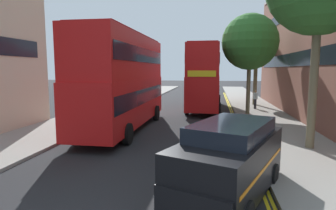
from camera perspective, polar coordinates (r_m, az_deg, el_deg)
The scene contains 10 objects.
sidewalk_right at distance 19.72m, azimuth 19.97°, elevation -3.56°, with size 4.00×80.00×0.14m, color gray.
sidewalk_left at distance 21.47m, azimuth -16.55°, elevation -2.58°, with size 4.00×80.00×0.14m, color gray.
kerb_line_outer at distance 17.49m, azimuth 14.38°, elevation -4.89°, with size 0.10×56.00×0.01m, color yellow.
kerb_line_inner at distance 17.48m, azimuth 13.86°, elevation -4.89°, with size 0.10×56.00×0.01m, color yellow.
double_decker_bus_away at distance 17.03m, azimuth -8.88°, elevation 5.19°, with size 2.84×10.82×5.64m.
double_decker_bus_oncoming at distance 25.72m, azimuth 7.47°, elevation 5.84°, with size 2.92×10.84×5.64m.
taxi_minivan at distance 8.21m, azimuth 12.09°, elevation -10.83°, with size 3.54×5.16×2.12m.
pedestrian_far at distance 26.20m, azimuth 17.13°, elevation 1.13°, with size 0.34×0.22×1.62m.
street_tree_near at distance 29.34m, azimuth 17.31°, elevation 10.51°, with size 3.21×3.21×7.00m.
street_tree_far at distance 23.05m, azimuth 16.12°, elevation 12.03°, with size 4.26×4.26×7.67m.
Camera 1 is at (2.78, -3.05, 3.58)m, focal length 30.37 mm.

